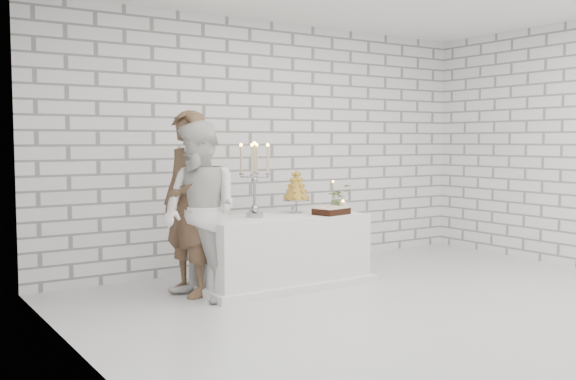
# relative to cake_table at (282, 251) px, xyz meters

# --- Properties ---
(ground) EXTENTS (6.00, 5.00, 0.01)m
(ground) POSITION_rel_cake_table_xyz_m (0.55, -1.43, -0.38)
(ground) COLOR silver
(ground) RESTS_ON ground
(wall_back) EXTENTS (6.00, 0.01, 3.00)m
(wall_back) POSITION_rel_cake_table_xyz_m (0.55, 1.07, 1.12)
(wall_back) COLOR white
(wall_back) RESTS_ON ground
(wall_left) EXTENTS (0.01, 5.00, 3.00)m
(wall_left) POSITION_rel_cake_table_xyz_m (-2.45, -1.43, 1.12)
(wall_left) COLOR white
(wall_left) RESTS_ON ground
(cake_table) EXTENTS (1.80, 0.80, 0.75)m
(cake_table) POSITION_rel_cake_table_xyz_m (0.00, 0.00, 0.00)
(cake_table) COLOR white
(cake_table) RESTS_ON ground
(groom) EXTENTS (0.57, 0.75, 1.85)m
(groom) POSITION_rel_cake_table_xyz_m (-1.01, 0.15, 0.55)
(groom) COLOR brown
(groom) RESTS_ON ground
(bride) EXTENTS (0.85, 0.99, 1.74)m
(bride) POSITION_rel_cake_table_xyz_m (-1.02, -0.14, 0.50)
(bride) COLOR white
(bride) RESTS_ON ground
(candelabra) EXTENTS (0.34, 0.34, 0.79)m
(candelabra) POSITION_rel_cake_table_xyz_m (-0.31, 0.04, 0.77)
(candelabra) COLOR #94939D
(candelabra) RESTS_ON cake_table
(croquembouche) EXTENTS (0.37, 0.37, 0.48)m
(croquembouche) POSITION_rel_cake_table_xyz_m (0.30, 0.16, 0.61)
(croquembouche) COLOR #A0751F
(croquembouche) RESTS_ON cake_table
(chocolate_cake) EXTENTS (0.41, 0.33, 0.08)m
(chocolate_cake) POSITION_rel_cake_table_xyz_m (0.52, -0.19, 0.42)
(chocolate_cake) COLOR black
(chocolate_cake) RESTS_ON cake_table
(pillar_candle) EXTENTS (0.10, 0.10, 0.12)m
(pillar_candle) POSITION_rel_cake_table_xyz_m (0.75, -0.11, 0.44)
(pillar_candle) COLOR white
(pillar_candle) RESTS_ON cake_table
(extra_taper) EXTENTS (0.07, 0.07, 0.32)m
(extra_taper) POSITION_rel_cake_table_xyz_m (0.81, 0.16, 0.54)
(extra_taper) COLOR #C8B58B
(extra_taper) RESTS_ON cake_table
(flowers) EXTENTS (0.32, 0.30, 0.31)m
(flowers) POSITION_rel_cake_table_xyz_m (0.78, 0.00, 0.53)
(flowers) COLOR #437535
(flowers) RESTS_ON cake_table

